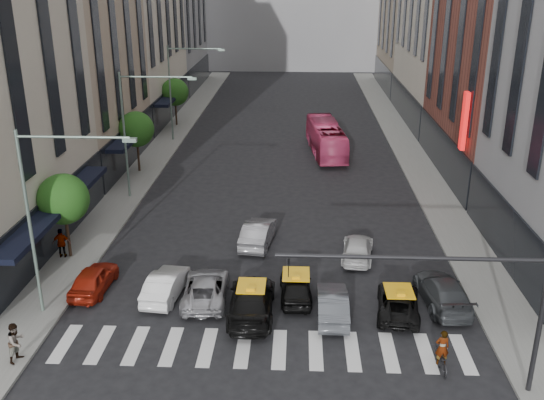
# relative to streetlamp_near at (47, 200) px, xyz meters

# --- Properties ---
(ground) EXTENTS (160.00, 160.00, 0.00)m
(ground) POSITION_rel_streetlamp_near_xyz_m (10.04, -4.00, -5.90)
(ground) COLOR black
(ground) RESTS_ON ground
(sidewalk_left) EXTENTS (3.00, 96.00, 0.15)m
(sidewalk_left) POSITION_rel_streetlamp_near_xyz_m (-1.46, 26.00, -5.83)
(sidewalk_left) COLOR slate
(sidewalk_left) RESTS_ON ground
(sidewalk_right) EXTENTS (3.00, 96.00, 0.15)m
(sidewalk_right) POSITION_rel_streetlamp_near_xyz_m (21.54, 26.00, -5.83)
(sidewalk_right) COLOR slate
(sidewalk_right) RESTS_ON ground
(building_left_b) EXTENTS (8.00, 16.00, 24.00)m
(building_left_b) POSITION_rel_streetlamp_near_xyz_m (-6.96, 24.00, 6.10)
(building_left_b) COLOR tan
(building_left_b) RESTS_ON ground
(building_right_b) EXTENTS (8.00, 18.00, 26.00)m
(building_right_b) POSITION_rel_streetlamp_near_xyz_m (27.04, 23.00, 7.10)
(building_right_b) COLOR brown
(building_right_b) RESTS_ON ground
(tree_near) EXTENTS (2.88, 2.88, 4.95)m
(tree_near) POSITION_rel_streetlamp_near_xyz_m (-1.76, 6.00, -2.25)
(tree_near) COLOR black
(tree_near) RESTS_ON sidewalk_left
(tree_mid) EXTENTS (2.88, 2.88, 4.95)m
(tree_mid) POSITION_rel_streetlamp_near_xyz_m (-1.76, 22.00, -2.25)
(tree_mid) COLOR black
(tree_mid) RESTS_ON sidewalk_left
(tree_far) EXTENTS (2.88, 2.88, 4.95)m
(tree_far) POSITION_rel_streetlamp_near_xyz_m (-1.76, 38.00, -2.25)
(tree_far) COLOR black
(tree_far) RESTS_ON sidewalk_left
(streetlamp_near) EXTENTS (5.38, 0.25, 9.00)m
(streetlamp_near) POSITION_rel_streetlamp_near_xyz_m (0.00, 0.00, 0.00)
(streetlamp_near) COLOR gray
(streetlamp_near) RESTS_ON sidewalk_left
(streetlamp_mid) EXTENTS (5.38, 0.25, 9.00)m
(streetlamp_mid) POSITION_rel_streetlamp_near_xyz_m (0.00, 16.00, 0.00)
(streetlamp_mid) COLOR gray
(streetlamp_mid) RESTS_ON sidewalk_left
(streetlamp_far) EXTENTS (5.38, 0.25, 9.00)m
(streetlamp_far) POSITION_rel_streetlamp_near_xyz_m (0.00, 32.00, 0.00)
(streetlamp_far) COLOR gray
(streetlamp_far) RESTS_ON sidewalk_left
(traffic_signal) EXTENTS (10.10, 0.20, 6.00)m
(traffic_signal) POSITION_rel_streetlamp_near_xyz_m (17.74, -5.00, -1.43)
(traffic_signal) COLOR black
(traffic_signal) RESTS_ON ground
(liberty_sign) EXTENTS (0.30, 0.70, 4.00)m
(liberty_sign) POSITION_rel_streetlamp_near_xyz_m (22.64, 16.00, 0.10)
(liberty_sign) COLOR red
(liberty_sign) RESTS_ON ground
(car_red) EXTENTS (1.79, 4.07, 1.36)m
(car_red) POSITION_rel_streetlamp_near_xyz_m (0.85, 2.30, -5.22)
(car_red) COLOR #9B1E0E
(car_red) RESTS_ON ground
(car_white_front) EXTENTS (1.89, 4.30, 1.37)m
(car_white_front) POSITION_rel_streetlamp_near_xyz_m (4.72, 1.87, -5.22)
(car_white_front) COLOR white
(car_white_front) RESTS_ON ground
(car_silver) EXTENTS (2.44, 4.85, 1.32)m
(car_silver) POSITION_rel_streetlamp_near_xyz_m (6.79, 1.65, -5.25)
(car_silver) COLOR #9F9EA3
(car_silver) RESTS_ON ground
(taxi_left) EXTENTS (2.22, 5.32, 1.54)m
(taxi_left) POSITION_rel_streetlamp_near_xyz_m (9.21, 0.34, -5.14)
(taxi_left) COLOR black
(taxi_left) RESTS_ON ground
(taxi_center) EXTENTS (1.76, 4.00, 1.34)m
(taxi_center) POSITION_rel_streetlamp_near_xyz_m (11.32, 1.99, -5.23)
(taxi_center) COLOR black
(taxi_center) RESTS_ON ground
(car_grey_mid) EXTENTS (1.45, 4.15, 1.37)m
(car_grey_mid) POSITION_rel_streetlamp_near_xyz_m (13.09, 0.32, -5.22)
(car_grey_mid) COLOR #484C51
(car_grey_mid) RESTS_ON ground
(taxi_right) EXTENTS (2.49, 4.47, 1.18)m
(taxi_right) POSITION_rel_streetlamp_near_xyz_m (16.29, 0.80, -5.31)
(taxi_right) COLOR black
(taxi_right) RESTS_ON ground
(car_grey_curb) EXTENTS (2.42, 5.08, 1.43)m
(car_grey_curb) POSITION_rel_streetlamp_near_xyz_m (18.61, 1.71, -5.19)
(car_grey_curb) COLOR #393D40
(car_grey_curb) RESTS_ON ground
(car_row2_left) EXTENTS (2.16, 4.71, 1.50)m
(car_row2_left) POSITION_rel_streetlamp_near_xyz_m (8.98, 8.43, -5.16)
(car_row2_left) COLOR #9D9CA1
(car_row2_left) RESTS_ON ground
(car_row2_right) EXTENTS (2.26, 4.39, 1.22)m
(car_row2_right) POSITION_rel_streetlamp_near_xyz_m (14.85, 6.79, -5.29)
(car_row2_right) COLOR silver
(car_row2_right) RESTS_ON ground
(bus) EXTENTS (3.52, 10.55, 2.88)m
(bus) POSITION_rel_streetlamp_near_xyz_m (13.82, 28.24, -4.46)
(bus) COLOR #D23D6E
(bus) RESTS_ON ground
(motorcycle) EXTENTS (0.72, 1.77, 0.91)m
(motorcycle) POSITION_rel_streetlamp_near_xyz_m (17.41, -3.61, -5.45)
(motorcycle) COLOR black
(motorcycle) RESTS_ON ground
(rider) EXTENTS (0.61, 0.42, 1.60)m
(rider) POSITION_rel_streetlamp_near_xyz_m (17.41, -3.61, -4.19)
(rider) COLOR gray
(rider) RESTS_ON motorcycle
(pedestrian_near) EXTENTS (0.89, 1.02, 1.77)m
(pedestrian_near) POSITION_rel_streetlamp_near_xyz_m (-0.36, -3.99, -4.87)
(pedestrian_near) COLOR gray
(pedestrian_near) RESTS_ON sidewalk_left
(pedestrian_far) EXTENTS (1.05, 0.50, 1.75)m
(pedestrian_far) POSITION_rel_streetlamp_near_xyz_m (-2.12, 5.84, -4.88)
(pedestrian_far) COLOR gray
(pedestrian_far) RESTS_ON sidewalk_left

